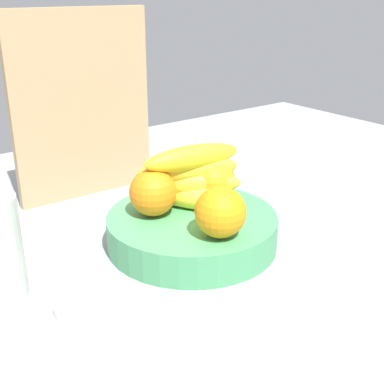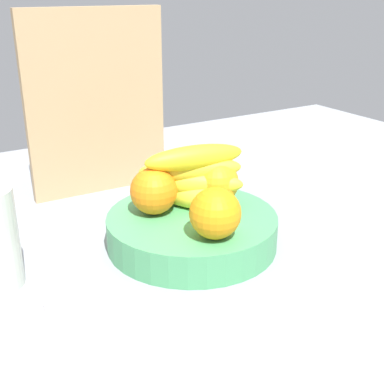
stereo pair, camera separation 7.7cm
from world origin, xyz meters
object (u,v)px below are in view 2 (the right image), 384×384
at_px(cutting_board, 97,104).
at_px(fruit_bowl, 192,230).
at_px(orange_front_left, 215,213).
at_px(orange_front_right, 216,182).
at_px(banana_bunch, 192,177).
at_px(orange_center, 154,191).
at_px(jar_lid, 72,300).

bearing_deg(cutting_board, fruit_bowl, -82.52).
relative_size(fruit_bowl, orange_front_left, 3.62).
relative_size(orange_front_right, banana_bunch, 0.43).
distance_m(orange_center, cutting_board, 0.28).
distance_m(fruit_bowl, banana_bunch, 0.09).
bearing_deg(orange_front_left, jar_lid, 174.22).
distance_m(orange_front_left, banana_bunch, 0.12).
xyz_separation_m(banana_bunch, cutting_board, (-0.05, 0.28, 0.07)).
xyz_separation_m(orange_front_left, orange_front_right, (0.07, 0.10, 0.00)).
relative_size(orange_front_left, banana_bunch, 0.43).
bearing_deg(fruit_bowl, orange_center, 140.13).
height_order(orange_front_right, banana_bunch, banana_bunch).
distance_m(fruit_bowl, orange_center, 0.09).
bearing_deg(jar_lid, orange_front_left, -5.78).
relative_size(fruit_bowl, jar_lid, 3.70).
relative_size(orange_front_left, cutting_board, 0.21).
height_order(fruit_bowl, cutting_board, cutting_board).
bearing_deg(orange_center, jar_lid, -150.39).
distance_m(orange_front_left, cutting_board, 0.40).
xyz_separation_m(orange_front_left, orange_center, (-0.04, 0.12, 0.00)).
xyz_separation_m(orange_center, banana_bunch, (0.07, -0.01, 0.01)).
height_order(orange_front_left, orange_front_right, same).
distance_m(orange_center, banana_bunch, 0.07).
bearing_deg(cutting_board, jar_lid, -116.44).
bearing_deg(orange_front_left, orange_front_right, 55.74).
distance_m(orange_front_right, orange_center, 0.11).
xyz_separation_m(orange_center, cutting_board, (0.01, 0.27, 0.09)).
bearing_deg(orange_front_right, jar_lid, -164.05).
bearing_deg(orange_center, orange_front_left, -73.49).
bearing_deg(jar_lid, orange_center, 29.61).
bearing_deg(banana_bunch, orange_front_left, -104.61).
relative_size(cutting_board, jar_lid, 4.83).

